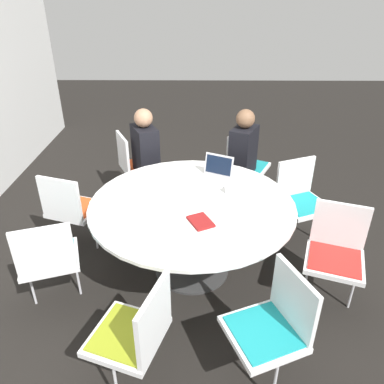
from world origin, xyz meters
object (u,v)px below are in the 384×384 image
(person_1, at_px, (147,153))
(person_0, at_px, (244,154))
(chair_5, at_px, (273,322))
(chair_1, at_px, (135,162))
(chair_4, at_px, (136,331))
(chair_2, at_px, (71,206))
(chair_6, at_px, (336,249))
(spiral_notebook, at_px, (201,221))
(laptop, at_px, (216,173))
(coffee_cup, at_px, (230,189))
(chair_3, at_px, (48,256))
(chair_0, at_px, (244,161))
(chair_7, at_px, (301,196))

(person_1, bearing_deg, person_0, 63.66)
(chair_5, bearing_deg, chair_1, 4.38)
(chair_4, bearing_deg, chair_2, 48.72)
(chair_2, xyz_separation_m, chair_5, (-1.38, -1.66, 0.00))
(chair_4, bearing_deg, person_0, -2.43)
(person_0, bearing_deg, chair_2, -38.56)
(person_0, bearing_deg, chair_1, -73.06)
(chair_6, distance_m, spiral_notebook, 1.10)
(chair_4, relative_size, laptop, 2.42)
(laptop, bearing_deg, person_0, 88.86)
(chair_2, distance_m, coffee_cup, 1.51)
(chair_4, relative_size, person_1, 0.71)
(chair_3, bearing_deg, person_0, 24.27)
(person_0, height_order, person_1, same)
(chair_4, bearing_deg, coffee_cup, -7.33)
(chair_1, relative_size, coffee_cup, 10.48)
(chair_0, relative_size, chair_2, 1.00)
(person_0, bearing_deg, spiral_notebook, 7.00)
(chair_2, relative_size, person_1, 0.71)
(chair_2, bearing_deg, chair_3, -68.25)
(chair_1, distance_m, spiral_notebook, 1.81)
(spiral_notebook, height_order, coffee_cup, coffee_cup)
(chair_2, distance_m, chair_4, 1.67)
(chair_5, height_order, chair_7, same)
(chair_3, xyz_separation_m, chair_7, (0.97, -2.17, 0.00))
(chair_5, relative_size, laptop, 2.42)
(chair_6, relative_size, person_1, 0.71)
(chair_3, distance_m, laptop, 1.63)
(chair_3, bearing_deg, person_1, 50.85)
(chair_5, distance_m, person_1, 2.45)
(chair_4, distance_m, person_0, 2.43)
(chair_6, height_order, person_0, person_0)
(person_0, xyz_separation_m, laptop, (-0.66, 0.34, 0.09))
(person_0, bearing_deg, chair_4, 4.75)
(chair_3, distance_m, person_1, 1.70)
(spiral_notebook, distance_m, coffee_cup, 0.54)
(chair_2, height_order, chair_6, same)
(chair_0, bearing_deg, chair_6, 44.10)
(chair_0, height_order, chair_1, same)
(chair_5, relative_size, chair_6, 1.00)
(chair_0, relative_size, chair_7, 1.00)
(chair_7, bearing_deg, laptop, -18.17)
(chair_2, bearing_deg, laptop, 24.30)
(chair_1, bearing_deg, person_0, 55.60)
(chair_0, height_order, person_1, person_1)
(chair_3, xyz_separation_m, chair_5, (-0.63, -1.62, 0.00))
(coffee_cup, bearing_deg, chair_5, -171.47)
(chair_6, height_order, chair_7, same)
(laptop, bearing_deg, chair_1, 162.88)
(chair_0, bearing_deg, person_0, 18.95)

